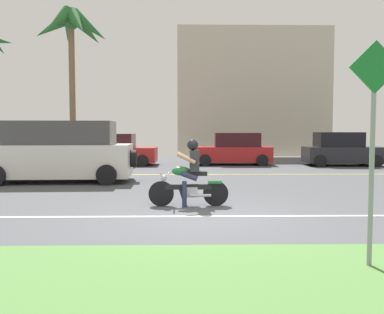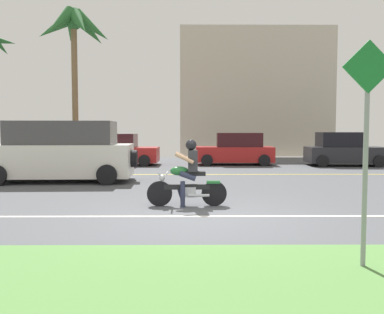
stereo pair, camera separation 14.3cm
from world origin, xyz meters
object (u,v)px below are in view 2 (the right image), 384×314
Objects in this scene: parked_car_0 at (30,149)px; parked_car_2 at (236,150)px; palm_tree_0 at (75,32)px; parked_car_3 at (344,150)px; suv_nearby at (61,152)px; street_sign at (367,133)px; motorcyclist at (188,178)px; parked_car_1 at (115,150)px.

parked_car_2 reaches higher than parked_car_0.
parked_car_0 is at bearing -142.20° from palm_tree_0.
parked_car_0 is at bearing 173.77° from parked_car_3.
suv_nearby is at bearing -77.69° from palm_tree_0.
parked_car_0 is at bearing 117.51° from suv_nearby.
palm_tree_0 is at bearing 102.31° from suv_nearby.
street_sign reaches higher than parked_car_3.
palm_tree_0 is at bearing 37.80° from parked_car_0.
palm_tree_0 is 3.06× the size of street_sign.
street_sign is (2.13, -4.31, 1.03)m from motorcyclist.
palm_tree_0 is (-2.64, 2.75, 6.40)m from parked_car_1.
street_sign is at bearing -54.24° from suv_nearby.
parked_car_2 is 0.46× the size of palm_tree_0.
motorcyclist is at bearing -46.93° from suv_nearby.
parked_car_1 is at bearing 107.99° from motorcyclist.
parked_car_2 is (2.36, 11.30, 0.10)m from motorcyclist.
street_sign reaches higher than suv_nearby.
parked_car_1 is 16.54m from street_sign.
palm_tree_0 is at bearing 114.75° from street_sign.
suv_nearby is 1.19× the size of parked_car_1.
palm_tree_0 is 20.80m from street_sign.
parked_car_1 is 7.45m from palm_tree_0.
parked_car_0 is 10.71m from parked_car_2.
parked_car_2 is at bearing 89.16° from street_sign.
palm_tree_0 reaches higher than motorcyclist.
parked_car_0 is 4.81m from parked_car_1.
suv_nearby is 1.28× the size of parked_car_2.
parked_car_1 is 11.16m from parked_car_3.
street_sign is (5.76, -15.48, 0.95)m from parked_car_1.
motorcyclist is 0.42× the size of parked_car_0.
motorcyclist is 6.18m from suv_nearby.
parked_car_0 is 19.67m from street_sign.
suv_nearby is 8.84m from parked_car_0.
street_sign is at bearing -109.83° from parked_car_3.
palm_tree_0 reaches higher than parked_car_1.
motorcyclist is 0.65× the size of street_sign.
motorcyclist is 0.49× the size of parked_car_3.
parked_car_3 is at bearing 54.71° from motorcyclist.
parked_car_0 reaches higher than parked_car_1.
parked_car_3 is (11.73, 6.11, -0.22)m from suv_nearby.
parked_car_1 is at bearing -46.13° from palm_tree_0.
parked_car_1 is 1.13× the size of parked_car_3.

